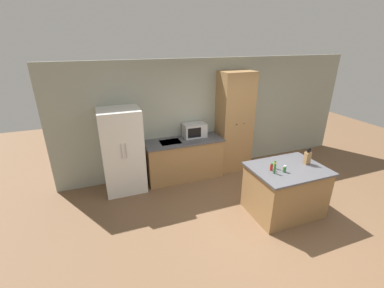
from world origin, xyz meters
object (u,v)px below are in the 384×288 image
object	(u,v)px
refrigerator	(123,151)
spice_bottle_tall_dark	(275,169)
pantry_cabinet	(234,122)
spice_bottle_short_red	(275,165)
microwave	(194,130)
spice_bottle_green_herb	(285,169)
spice_bottle_amber_oil	(271,167)
knife_block	(307,158)

from	to	relation	value
refrigerator	spice_bottle_tall_dark	distance (m)	2.95
refrigerator	spice_bottle_tall_dark	bearing A→B (deg)	-40.16
pantry_cabinet	spice_bottle_short_red	distance (m)	1.85
microwave	spice_bottle_green_herb	distance (m)	2.23
spice_bottle_amber_oil	spice_bottle_tall_dark	bearing A→B (deg)	-99.99
refrigerator	spice_bottle_short_red	distance (m)	2.95
spice_bottle_tall_dark	spice_bottle_amber_oil	size ratio (longest dim) A/B	1.32
refrigerator	microwave	distance (m)	1.64
spice_bottle_green_herb	microwave	bearing A→B (deg)	111.59
spice_bottle_amber_oil	spice_bottle_green_herb	size ratio (longest dim) A/B	1.14
spice_bottle_green_herb	spice_bottle_short_red	bearing A→B (deg)	114.00
spice_bottle_tall_dark	spice_bottle_amber_oil	distance (m)	0.11
spice_bottle_short_red	spice_bottle_green_herb	size ratio (longest dim) A/B	1.22
microwave	spice_bottle_tall_dark	distance (m)	2.15
microwave	spice_bottle_tall_dark	world-z (taller)	microwave
pantry_cabinet	knife_block	xyz separation A→B (m)	(0.43, -1.88, -0.14)
refrigerator	spice_bottle_short_red	world-z (taller)	refrigerator
spice_bottle_green_herb	knife_block	bearing A→B (deg)	10.88
refrigerator	knife_block	xyz separation A→B (m)	(3.01, -1.81, 0.15)
knife_block	spice_bottle_green_herb	world-z (taller)	knife_block
microwave	spice_bottle_tall_dark	bearing A→B (deg)	-72.88
pantry_cabinet	spice_bottle_short_red	world-z (taller)	pantry_cabinet
microwave	spice_bottle_short_red	bearing A→B (deg)	-68.62
spice_bottle_short_red	knife_block	bearing A→B (deg)	-4.82
pantry_cabinet	spice_bottle_green_herb	distance (m)	2.01
pantry_cabinet	spice_bottle_amber_oil	bearing A→B (deg)	-99.61
knife_block	refrigerator	bearing A→B (deg)	149.00
spice_bottle_tall_dark	spice_bottle_amber_oil	bearing A→B (deg)	80.01
spice_bottle_green_herb	refrigerator	bearing A→B (deg)	141.78
knife_block	spice_bottle_short_red	distance (m)	0.65
refrigerator	pantry_cabinet	world-z (taller)	pantry_cabinet
refrigerator	spice_bottle_green_herb	world-z (taller)	refrigerator
spice_bottle_short_red	spice_bottle_amber_oil	size ratio (longest dim) A/B	1.07
refrigerator	spice_bottle_tall_dark	world-z (taller)	refrigerator
refrigerator	spice_bottle_tall_dark	size ratio (longest dim) A/B	9.88
microwave	spice_bottle_green_herb	size ratio (longest dim) A/B	4.31
microwave	knife_block	world-z (taller)	same
pantry_cabinet	microwave	size ratio (longest dim) A/B	4.61
knife_block	spice_bottle_short_red	bearing A→B (deg)	175.18
spice_bottle_tall_dark	spice_bottle_short_red	size ratio (longest dim) A/B	1.23
pantry_cabinet	spice_bottle_green_herb	world-z (taller)	pantry_cabinet
spice_bottle_amber_oil	pantry_cabinet	bearing A→B (deg)	80.39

